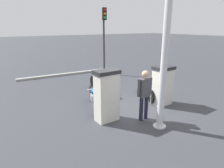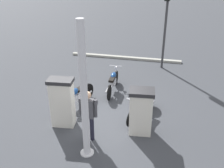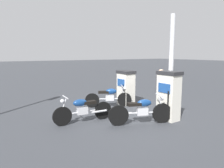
{
  "view_description": "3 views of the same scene",
  "coord_description": "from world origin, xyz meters",
  "px_view_note": "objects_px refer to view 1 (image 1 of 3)",
  "views": [
    {
      "loc": [
        -5.64,
        4.43,
        3.05
      ],
      "look_at": [
        0.3,
        0.55,
        0.94
      ],
      "focal_mm": 31.37,
      "sensor_mm": 36.0,
      "label": 1
    },
    {
      "loc": [
        -7.45,
        -1.52,
        5.12
      ],
      "look_at": [
        1.17,
        -0.09,
        0.83
      ],
      "focal_mm": 40.83,
      "sensor_mm": 36.0,
      "label": 2
    },
    {
      "loc": [
        4.91,
        6.39,
        2.33
      ],
      "look_at": [
        0.88,
        -0.2,
        1.19
      ],
      "focal_mm": 33.55,
      "sensor_mm": 36.0,
      "label": 3
    }
  ],
  "objects_px": {
    "motorcycle_near_pump": "(146,87)",
    "motorcycle_extra": "(99,82)",
    "attendant_person": "(144,92)",
    "fuel_pump_far": "(107,96)",
    "canopy_support_pole": "(164,68)",
    "roadside_traffic_light": "(104,30)",
    "motorcycle_far_pump": "(93,97)",
    "fuel_pump_near": "(162,85)"
  },
  "relations": [
    {
      "from": "fuel_pump_far",
      "to": "roadside_traffic_light",
      "type": "bearing_deg",
      "value": -30.45
    },
    {
      "from": "fuel_pump_near",
      "to": "roadside_traffic_light",
      "type": "distance_m",
      "value": 6.08
    },
    {
      "from": "motorcycle_near_pump",
      "to": "attendant_person",
      "type": "xyz_separation_m",
      "value": [
        -1.53,
        1.53,
        0.5
      ]
    },
    {
      "from": "motorcycle_far_pump",
      "to": "fuel_pump_far",
      "type": "bearing_deg",
      "value": 175.06
    },
    {
      "from": "fuel_pump_far",
      "to": "attendant_person",
      "type": "relative_size",
      "value": 1.01
    },
    {
      "from": "motorcycle_far_pump",
      "to": "canopy_support_pole",
      "type": "xyz_separation_m",
      "value": [
        -2.42,
        -1.05,
        1.42
      ]
    },
    {
      "from": "fuel_pump_far",
      "to": "canopy_support_pole",
      "type": "xyz_separation_m",
      "value": [
        -1.3,
        -1.14,
        1.01
      ]
    },
    {
      "from": "attendant_person",
      "to": "motorcycle_extra",
      "type": "bearing_deg",
      "value": -3.62
    },
    {
      "from": "fuel_pump_far",
      "to": "motorcycle_far_pump",
      "type": "height_order",
      "value": "fuel_pump_far"
    },
    {
      "from": "attendant_person",
      "to": "roadside_traffic_light",
      "type": "relative_size",
      "value": 0.41
    },
    {
      "from": "fuel_pump_near",
      "to": "fuel_pump_far",
      "type": "distance_m",
      "value": 2.6
    },
    {
      "from": "fuel_pump_near",
      "to": "motorcycle_extra",
      "type": "bearing_deg",
      "value": 26.19
    },
    {
      "from": "motorcycle_far_pump",
      "to": "motorcycle_extra",
      "type": "bearing_deg",
      "value": -36.24
    },
    {
      "from": "motorcycle_near_pump",
      "to": "canopy_support_pole",
      "type": "height_order",
      "value": "canopy_support_pole"
    },
    {
      "from": "fuel_pump_near",
      "to": "attendant_person",
      "type": "distance_m",
      "value": 1.69
    },
    {
      "from": "fuel_pump_far",
      "to": "roadside_traffic_light",
      "type": "distance_m",
      "value": 6.87
    },
    {
      "from": "fuel_pump_far",
      "to": "motorcycle_extra",
      "type": "bearing_deg",
      "value": -24.94
    },
    {
      "from": "motorcycle_near_pump",
      "to": "roadside_traffic_light",
      "type": "relative_size",
      "value": 0.46
    },
    {
      "from": "fuel_pump_near",
      "to": "fuel_pump_far",
      "type": "xyz_separation_m",
      "value": [
        -0.0,
        2.6,
        0.08
      ]
    },
    {
      "from": "motorcycle_extra",
      "to": "attendant_person",
      "type": "xyz_separation_m",
      "value": [
        -3.36,
        0.21,
        0.5
      ]
    },
    {
      "from": "fuel_pump_near",
      "to": "motorcycle_far_pump",
      "type": "height_order",
      "value": "fuel_pump_near"
    },
    {
      "from": "fuel_pump_far",
      "to": "canopy_support_pole",
      "type": "bearing_deg",
      "value": -138.62
    },
    {
      "from": "fuel_pump_far",
      "to": "fuel_pump_near",
      "type": "bearing_deg",
      "value": -90.0
    },
    {
      "from": "motorcycle_far_pump",
      "to": "canopy_support_pole",
      "type": "relative_size",
      "value": 0.52
    },
    {
      "from": "attendant_person",
      "to": "motorcycle_far_pump",
      "type": "bearing_deg",
      "value": 28.31
    },
    {
      "from": "motorcycle_near_pump",
      "to": "canopy_support_pole",
      "type": "relative_size",
      "value": 0.48
    },
    {
      "from": "motorcycle_far_pump",
      "to": "attendant_person",
      "type": "relative_size",
      "value": 1.21
    },
    {
      "from": "motorcycle_near_pump",
      "to": "motorcycle_extra",
      "type": "relative_size",
      "value": 0.89
    },
    {
      "from": "roadside_traffic_light",
      "to": "fuel_pump_far",
      "type": "bearing_deg",
      "value": 149.55
    },
    {
      "from": "fuel_pump_near",
      "to": "motorcycle_near_pump",
      "type": "height_order",
      "value": "fuel_pump_near"
    },
    {
      "from": "fuel_pump_far",
      "to": "motorcycle_extra",
      "type": "xyz_separation_m",
      "value": [
        2.71,
        -1.26,
        -0.4
      ]
    },
    {
      "from": "motorcycle_extra",
      "to": "roadside_traffic_light",
      "type": "height_order",
      "value": "roadside_traffic_light"
    },
    {
      "from": "fuel_pump_near",
      "to": "motorcycle_near_pump",
      "type": "bearing_deg",
      "value": 1.23
    },
    {
      "from": "attendant_person",
      "to": "fuel_pump_far",
      "type": "bearing_deg",
      "value": 58.48
    },
    {
      "from": "attendant_person",
      "to": "roadside_traffic_light",
      "type": "distance_m",
      "value": 6.98
    },
    {
      "from": "motorcycle_far_pump",
      "to": "motorcycle_near_pump",
      "type": "bearing_deg",
      "value": -95.42
    },
    {
      "from": "fuel_pump_far",
      "to": "attendant_person",
      "type": "distance_m",
      "value": 1.24
    },
    {
      "from": "fuel_pump_near",
      "to": "canopy_support_pole",
      "type": "bearing_deg",
      "value": 131.81
    },
    {
      "from": "motorcycle_near_pump",
      "to": "motorcycle_extra",
      "type": "height_order",
      "value": "motorcycle_extra"
    },
    {
      "from": "motorcycle_far_pump",
      "to": "attendant_person",
      "type": "height_order",
      "value": "attendant_person"
    },
    {
      "from": "fuel_pump_near",
      "to": "fuel_pump_far",
      "type": "height_order",
      "value": "fuel_pump_far"
    },
    {
      "from": "roadside_traffic_light",
      "to": "attendant_person",
      "type": "bearing_deg",
      "value": 160.07
    }
  ]
}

